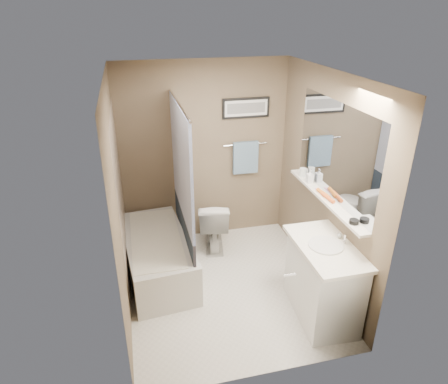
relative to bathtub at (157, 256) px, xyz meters
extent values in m
plane|color=silver|center=(0.75, -0.45, -0.25)|extent=(2.50, 2.50, 0.00)
cube|color=white|center=(0.75, -0.45, 2.13)|extent=(2.20, 2.50, 0.04)
cube|color=brown|center=(0.75, 0.78, 0.95)|extent=(2.20, 0.04, 2.40)
cube|color=brown|center=(0.75, -1.68, 0.95)|extent=(2.20, 0.04, 2.40)
cube|color=brown|center=(-0.33, -0.45, 0.95)|extent=(0.04, 2.50, 2.40)
cube|color=brown|center=(1.83, -0.45, 0.95)|extent=(0.04, 2.50, 2.40)
cube|color=tan|center=(-0.34, 0.05, 0.75)|extent=(0.02, 1.55, 2.00)
cylinder|color=silver|center=(0.35, 0.05, 1.80)|extent=(0.02, 1.55, 0.02)
cube|color=silver|center=(0.35, 0.05, 1.15)|extent=(0.03, 1.45, 1.28)
cube|color=#222F3F|center=(0.35, 0.05, 0.33)|extent=(0.03, 1.45, 0.36)
cube|color=silver|center=(1.84, -0.60, 1.37)|extent=(0.02, 1.60, 1.00)
cube|color=silver|center=(1.79, -0.60, 0.85)|extent=(0.12, 1.60, 0.03)
cylinder|color=silver|center=(1.30, 0.77, 1.05)|extent=(0.60, 0.02, 0.02)
cube|color=#8EB5CF|center=(1.30, 0.75, 0.87)|extent=(0.34, 0.05, 0.44)
cube|color=black|center=(1.30, 0.79, 1.53)|extent=(0.62, 0.02, 0.26)
cube|color=white|center=(1.30, 0.77, 1.53)|extent=(0.56, 0.00, 0.20)
cube|color=#595959|center=(1.30, 0.77, 1.53)|extent=(0.50, 0.00, 0.13)
cube|color=silver|center=(1.30, -1.69, 0.75)|extent=(0.80, 0.02, 2.00)
cylinder|color=silver|center=(0.97, -1.64, 0.75)|extent=(0.10, 0.02, 0.02)
cube|color=silver|center=(0.00, 0.00, 0.00)|extent=(0.84, 1.56, 0.50)
cube|color=silver|center=(0.00, 0.00, 0.25)|extent=(0.56, 1.36, 0.02)
imported|color=silver|center=(0.79, 0.45, 0.10)|extent=(0.50, 0.74, 0.69)
cube|color=white|center=(1.60, -1.09, 0.15)|extent=(0.56, 0.93, 0.80)
cube|color=white|center=(1.59, -1.09, 0.57)|extent=(0.54, 0.96, 0.04)
cylinder|color=silver|center=(1.58, -1.09, 0.60)|extent=(0.34, 0.34, 0.01)
cylinder|color=silver|center=(1.78, -1.09, 0.64)|extent=(0.02, 0.02, 0.10)
sphere|color=silver|center=(1.78, -0.99, 0.62)|extent=(0.05, 0.05, 0.05)
cylinder|color=black|center=(1.79, -1.18, 0.89)|extent=(0.09, 0.09, 0.04)
cylinder|color=#D4541E|center=(1.79, -0.66, 0.89)|extent=(0.06, 0.22, 0.04)
cylinder|color=orange|center=(1.79, -0.55, 0.89)|extent=(0.07, 0.22, 0.04)
cube|color=#CE7E9D|center=(1.79, -0.46, 0.87)|extent=(0.03, 0.16, 0.01)
cylinder|color=silver|center=(1.79, -0.01, 0.92)|extent=(0.08, 0.08, 0.10)
imported|color=#999999|center=(1.79, -0.20, 0.94)|extent=(0.07, 0.07, 0.16)
camera|label=1|loc=(-0.16, -4.06, 2.72)|focal=32.00mm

